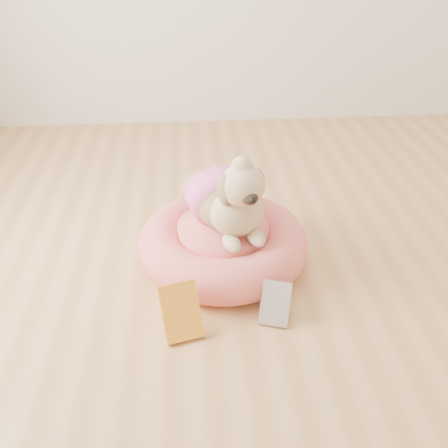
{
  "coord_description": "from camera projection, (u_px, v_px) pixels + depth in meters",
  "views": [
    {
      "loc": [
        -0.34,
        -1.34,
        1.36
      ],
      "look_at": [
        -0.2,
        0.44,
        0.23
      ],
      "focal_mm": 40.0,
      "sensor_mm": 36.0,
      "label": 1
    }
  ],
  "objects": [
    {
      "name": "floor",
      "position": [
        285.0,
        335.0,
        1.87
      ],
      "size": [
        4.5,
        4.5,
        0.0
      ],
      "primitive_type": "plane",
      "color": "tan",
      "rests_on": "ground"
    },
    {
      "name": "book_white",
      "position": [
        275.0,
        303.0,
        1.91
      ],
      "size": [
        0.14,
        0.14,
        0.15
      ],
      "primitive_type": "cube",
      "rotation": [
        -0.63,
        0.0,
        -0.31
      ],
      "color": "white",
      "rests_on": "floor"
    },
    {
      "name": "dog",
      "position": [
        227.0,
        184.0,
        2.06
      ],
      "size": [
        0.51,
        0.62,
        0.39
      ],
      "primitive_type": null,
      "rotation": [
        0.0,
        0.0,
        0.29
      ],
      "color": "brown",
      "rests_on": "pet_bed"
    },
    {
      "name": "pet_bed",
      "position": [
        223.0,
        243.0,
        2.22
      ],
      "size": [
        0.75,
        0.75,
        0.19
      ],
      "color": "#ED655D",
      "rests_on": "floor"
    },
    {
      "name": "book_yellow",
      "position": [
        181.0,
        311.0,
        1.84
      ],
      "size": [
        0.17,
        0.18,
        0.19
      ],
      "primitive_type": "cube",
      "rotation": [
        -0.61,
        0.0,
        0.25
      ],
      "color": "yellow",
      "rests_on": "floor"
    }
  ]
}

